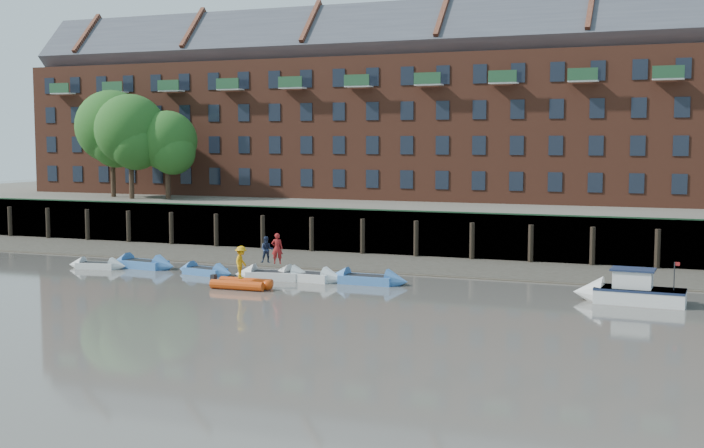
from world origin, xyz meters
The scene contains 18 objects.
ground centered at (0.00, 0.00, 0.00)m, with size 220.00×220.00×0.00m, color #5C574F.
foreshore centered at (0.00, 18.00, 0.00)m, with size 110.00×8.00×0.50m, color #3D382F.
mud_band centered at (0.00, 14.60, 0.00)m, with size 110.00×1.60×0.10m, color #4C4336.
river_wall centered at (0.00, 22.38, 1.59)m, with size 110.00×1.23×3.30m.
bank_terrace centered at (0.00, 36.00, 1.60)m, with size 110.00×28.00×3.20m, color #5E594D.
apartment_terrace centered at (0.00, 36.99, 12.82)m, with size 80.60×15.56×20.98m.
tree_cluster centered at (-25.62, 27.35, 9.00)m, with size 11.76×7.74×9.40m.
rowboat_0 centered at (-15.49, 9.25, 0.20)m, with size 4.08×1.78×1.15m.
rowboat_1 centered at (-12.89, 10.51, 0.25)m, with size 5.07×1.91×1.44m.
rowboat_2 centered at (-7.70, 9.53, 0.21)m, with size 4.29×1.91×1.20m.
rowboat_3 centered at (-2.94, 9.38, 0.25)m, with size 4.97×2.11×1.40m.
rowboat_4 centered at (-0.92, 9.65, 0.25)m, with size 4.88×1.75×1.39m.
rowboat_5 centered at (2.76, 9.90, 0.25)m, with size 4.88×1.44×1.41m.
rib_tender centered at (-3.05, 5.89, 0.26)m, with size 3.48×1.69×0.60m.
motor_launch centered at (16.80, 9.10, 0.58)m, with size 5.54×2.00×2.26m.
person_rower_a centered at (-2.72, 9.40, 1.85)m, with size 0.67×0.44×1.82m, color maroon.
person_rower_b centered at (-3.47, 9.54, 1.73)m, with size 0.77×0.60×1.58m, color #19233F.
person_rib_crew centered at (-3.20, 5.88, 1.47)m, with size 1.17×0.67×1.82m, color orange.
Camera 1 is at (20.18, -36.94, 8.20)m, focal length 45.00 mm.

